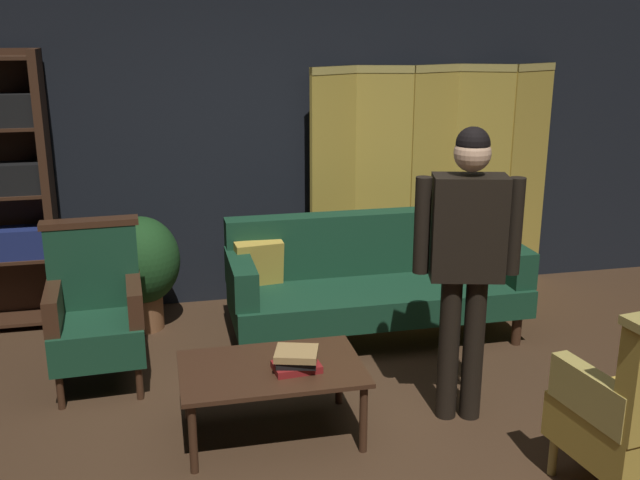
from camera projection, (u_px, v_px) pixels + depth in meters
ground_plane at (352, 447)px, 4.04m from camera, size 10.00×10.00×0.00m
back_wall at (275, 129)px, 5.93m from camera, size 7.20×0.10×2.80m
folding_screen at (433, 177)px, 6.17m from camera, size 2.15×0.26×1.90m
velvet_couch at (374, 276)px, 5.38m from camera, size 2.12×0.78×0.88m
coffee_table at (272, 374)px, 4.06m from camera, size 1.00×0.64×0.42m
armchair_wing_left at (96, 311)px, 4.64m from camera, size 0.61×0.60×1.04m
standing_figure at (467, 249)px, 4.08m from camera, size 0.57×0.30×1.70m
potted_plant at (141, 265)px, 5.48m from camera, size 0.57×0.57×0.86m
book_red_leather at (297, 367)px, 4.00m from camera, size 0.26×0.19×0.04m
book_black_cloth at (297, 360)px, 3.99m from camera, size 0.25×0.22×0.04m
book_tan_leather at (296, 354)px, 3.98m from camera, size 0.27×0.25×0.04m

